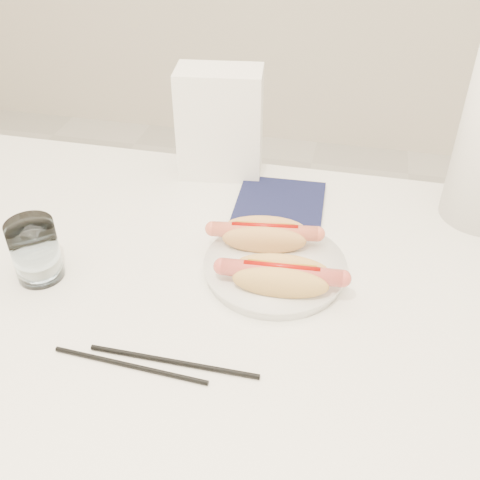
% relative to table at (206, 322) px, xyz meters
% --- Properties ---
extents(table, '(1.20, 0.80, 0.75)m').
position_rel_table_xyz_m(table, '(0.00, 0.00, 0.00)').
color(table, white).
rests_on(table, ground).
extents(plate, '(0.24, 0.24, 0.02)m').
position_rel_table_xyz_m(plate, '(0.09, 0.07, 0.07)').
color(plate, white).
rests_on(plate, table).
extents(hotdog_left, '(0.16, 0.08, 0.04)m').
position_rel_table_xyz_m(hotdog_left, '(0.07, 0.11, 0.10)').
color(hotdog_left, '#E1A25A').
rests_on(hotdog_left, plate).
extents(hotdog_right, '(0.17, 0.08, 0.05)m').
position_rel_table_xyz_m(hotdog_right, '(0.11, 0.02, 0.10)').
color(hotdog_right, '#E3AC58').
rests_on(hotdog_right, plate).
extents(water_glass, '(0.07, 0.07, 0.10)m').
position_rel_table_xyz_m(water_glass, '(-0.25, -0.02, 0.11)').
color(water_glass, white).
rests_on(water_glass, table).
extents(chopstick_near, '(0.21, 0.02, 0.01)m').
position_rel_table_xyz_m(chopstick_near, '(-0.05, -0.15, 0.06)').
color(chopstick_near, black).
rests_on(chopstick_near, table).
extents(chopstick_far, '(0.23, 0.01, 0.01)m').
position_rel_table_xyz_m(chopstick_far, '(-0.00, -0.14, 0.06)').
color(chopstick_far, black).
rests_on(chopstick_far, table).
extents(napkin_box, '(0.17, 0.11, 0.21)m').
position_rel_table_xyz_m(napkin_box, '(-0.06, 0.35, 0.16)').
color(napkin_box, white).
rests_on(napkin_box, table).
extents(navy_napkin, '(0.16, 0.16, 0.01)m').
position_rel_table_xyz_m(navy_napkin, '(0.07, 0.26, 0.06)').
color(navy_napkin, '#12163A').
rests_on(navy_napkin, table).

